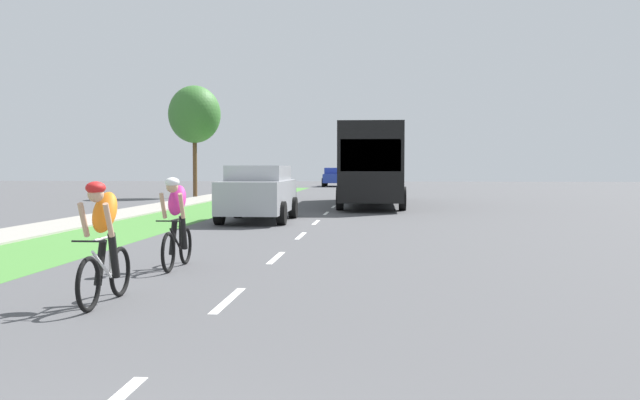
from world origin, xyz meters
name	(u,v)px	position (x,y,z in m)	size (l,w,h in m)	color
ground_plane	(317,222)	(0.00, 20.00, 0.00)	(120.00, 120.00, 0.00)	#4C4C4F
grass_verge	(162,220)	(-5.06, 20.00, 0.00)	(2.74, 70.00, 0.01)	#478438
sidewalk_concrete	(92,220)	(-7.42, 20.00, 0.00)	(1.98, 70.00, 0.10)	#9E998E
lane_markings_center	(326,213)	(0.00, 24.00, 0.00)	(0.12, 53.49, 0.01)	white
cyclist_lead	(104,241)	(-1.52, 6.37, 0.81)	(0.42, 1.72, 1.58)	black
cyclist_trailing	(176,222)	(-1.50, 9.53, 0.81)	(0.42, 1.72, 1.58)	black
suv_silver	(258,192)	(-1.88, 20.02, 0.95)	(2.15, 4.70, 1.79)	#A5A8AD
bus_black	(372,162)	(1.66, 29.68, 1.98)	(2.78, 11.60, 3.48)	black
sedan_dark_green	(375,180)	(1.67, 48.96, 0.77)	(1.98, 4.30, 1.52)	#194C2D
pickup_blue	(336,177)	(-1.81, 59.38, 0.83)	(2.22, 5.10, 1.64)	#23389E
street_tree_far	(195,115)	(-8.40, 36.72, 4.67)	(2.93, 2.93, 6.31)	brown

